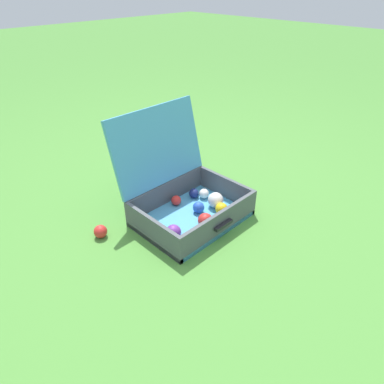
% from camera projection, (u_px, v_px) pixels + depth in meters
% --- Properties ---
extents(ground_plane, '(16.00, 16.00, 0.00)m').
position_uv_depth(ground_plane, '(185.00, 219.00, 1.77)').
color(ground_plane, '#4C8C38').
extents(open_suitcase, '(0.53, 0.51, 0.52)m').
position_uv_depth(open_suitcase, '(185.00, 196.00, 1.74)').
color(open_suitcase, '#4799C6').
rests_on(open_suitcase, ground).
extents(stray_ball_on_grass, '(0.06, 0.06, 0.06)m').
position_uv_depth(stray_ball_on_grass, '(100.00, 231.00, 1.64)').
color(stray_ball_on_grass, red).
rests_on(stray_ball_on_grass, ground).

